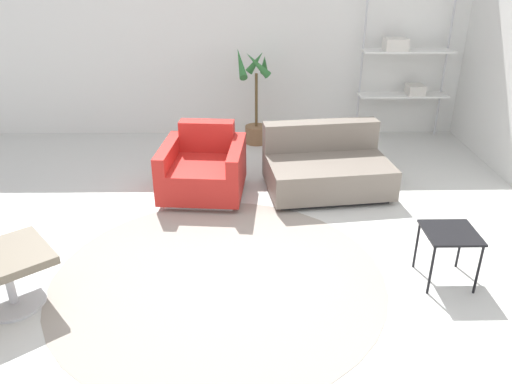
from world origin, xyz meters
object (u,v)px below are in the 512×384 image
at_px(armchair_red, 204,170).
at_px(couch_low, 326,168).
at_px(side_table, 450,238).
at_px(potted_plant, 255,106).
at_px(shelf_unit, 404,68).

height_order(armchair_red, couch_low, armchair_red).
bearing_deg(armchair_red, side_table, 146.18).
relative_size(couch_low, potted_plant, 1.08).
distance_m(couch_low, shelf_unit, 2.15).
height_order(couch_low, potted_plant, potted_plant).
distance_m(side_table, shelf_unit, 3.37).
bearing_deg(side_table, potted_plant, 114.45).
xyz_separation_m(side_table, potted_plant, (-1.41, 3.10, 0.13)).
bearing_deg(couch_low, shelf_unit, -133.63).
height_order(armchair_red, potted_plant, potted_plant).
xyz_separation_m(side_table, shelf_unit, (0.52, 3.28, 0.57)).
height_order(armchair_red, side_table, armchair_red).
bearing_deg(side_table, couch_low, 112.51).
bearing_deg(armchair_red, shelf_unit, -140.53).
relative_size(side_table, shelf_unit, 0.23).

